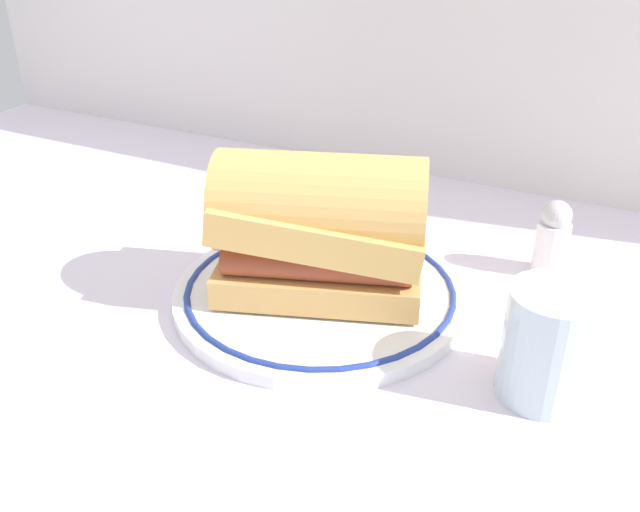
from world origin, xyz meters
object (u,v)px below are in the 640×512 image
plate (320,292)px  drinking_glass (548,350)px  salt_shaker (552,238)px  sausage_sandwich (320,226)px

plate → drinking_glass: drinking_glass is taller
drinking_glass → salt_shaker: drinking_glass is taller
plate → sausage_sandwich: sausage_sandwich is taller
sausage_sandwich → salt_shaker: bearing=20.2°
plate → sausage_sandwich: (-0.00, -0.00, 0.07)m
plate → salt_shaker: bearing=39.5°
plate → drinking_glass: size_ratio=3.03×
sausage_sandwich → drinking_glass: 0.21m
drinking_glass → salt_shaker: size_ratio=1.15×
drinking_glass → salt_shaker: (-0.03, 0.18, -0.00)m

